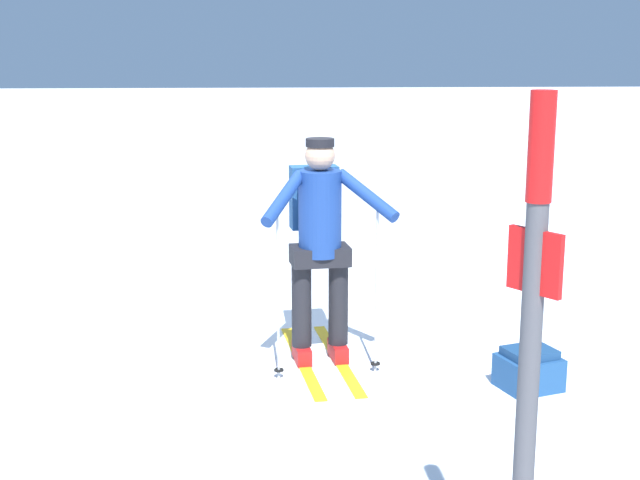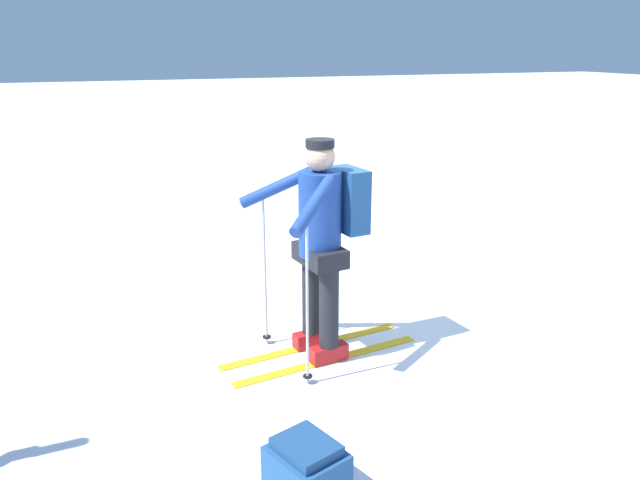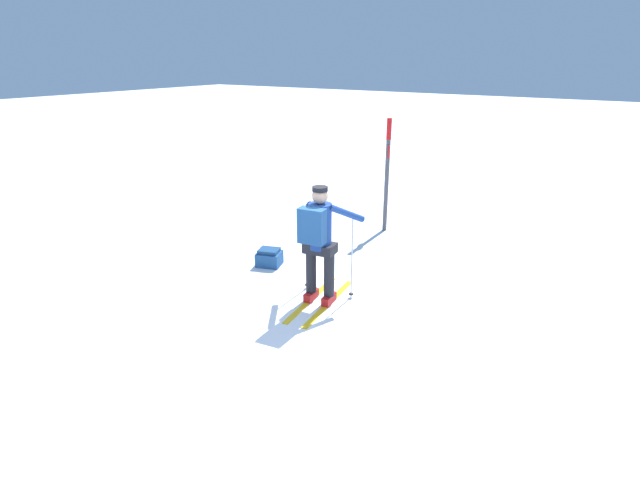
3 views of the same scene
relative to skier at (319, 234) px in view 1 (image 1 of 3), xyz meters
name	(u,v)px [view 1 (image 1 of 3)]	position (x,y,z in m)	size (l,w,h in m)	color
ground_plane	(278,333)	(0.31, -0.65, -0.99)	(80.00, 80.00, 0.00)	white
skier	(319,234)	(0.00, 0.00, 0.00)	(1.00, 1.62, 1.71)	gold
dropped_backpack	(529,370)	(-1.44, 0.67, -0.85)	(0.48, 0.45, 0.29)	navy
trail_marker	(531,337)	(-0.61, 3.36, 0.32)	(0.16, 0.21, 2.23)	#4C4C51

